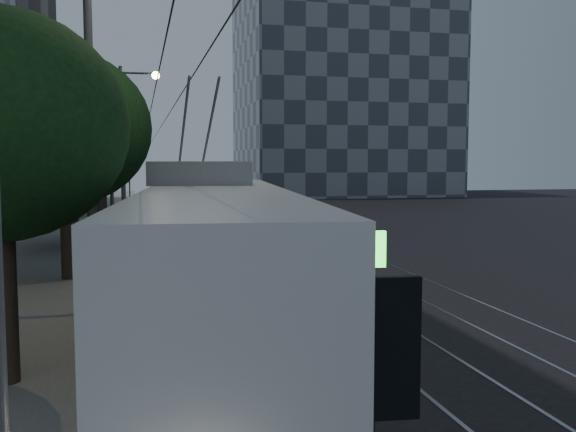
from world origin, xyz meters
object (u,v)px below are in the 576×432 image
at_px(car_white_b, 145,213).
at_px(trolleybus, 215,272).
at_px(car_white_c, 167,213).
at_px(pickup_silver, 153,236).
at_px(car_white_d, 163,204).
at_px(streetlamp_near, 107,41).
at_px(car_white_a, 140,229).
at_px(streetlamp_far, 129,131).

bearing_deg(car_white_b, trolleybus, -68.86).
distance_m(car_white_b, car_white_c, 1.84).
bearing_deg(pickup_silver, car_white_d, 108.64).
relative_size(trolleybus, car_white_d, 2.83).
bearing_deg(car_white_b, streetlamp_near, -73.66).
relative_size(trolleybus, car_white_a, 3.23).
bearing_deg(streetlamp_near, pickup_silver, 83.77).
xyz_separation_m(car_white_b, car_white_d, (1.31, 8.15, -0.00)).
distance_m(car_white_c, car_white_d, 6.87).
bearing_deg(pickup_silver, trolleybus, -64.82).
bearing_deg(car_white_c, streetlamp_far, -132.14).
height_order(pickup_silver, streetlamp_far, streetlamp_far).
xyz_separation_m(car_white_a, car_white_d, (1.60, 16.13, 0.10)).
xyz_separation_m(pickup_silver, car_white_b, (-0.23, 11.66, -0.02)).
relative_size(car_white_b, car_white_c, 1.35).
xyz_separation_m(trolleybus, streetlamp_near, (-2.04, 4.00, 4.89)).
relative_size(trolleybus, streetlamp_far, 1.44).
relative_size(trolleybus, car_white_c, 3.26).
height_order(car_white_c, streetlamp_near, streetlamp_near).
height_order(car_white_d, streetlamp_near, streetlamp_near).
xyz_separation_m(trolleybus, car_white_b, (-1.11, 26.28, -0.99)).
bearing_deg(pickup_silver, streetlamp_near, -74.48).
distance_m(car_white_b, car_white_d, 8.26).
distance_m(pickup_silver, car_white_d, 19.84).
bearing_deg(car_white_a, pickup_silver, -80.60).
xyz_separation_m(trolleybus, streetlamp_far, (-1.90, 24.89, 3.71)).
xyz_separation_m(car_white_c, streetlamp_far, (-2.10, -2.68, 4.82)).
xyz_separation_m(trolleybus, car_white_a, (-1.40, 18.31, -1.09)).
relative_size(car_white_a, car_white_d, 0.88).
distance_m(trolleybus, car_white_a, 18.39).
bearing_deg(car_white_c, car_white_b, -139.49).
distance_m(pickup_silver, streetlamp_near, 12.19).
distance_m(car_white_a, car_white_b, 7.98).
xyz_separation_m(pickup_silver, streetlamp_far, (-1.02, 10.27, 4.68)).
height_order(streetlamp_near, streetlamp_far, streetlamp_near).
bearing_deg(trolleybus, car_white_a, 99.93).
height_order(car_white_a, streetlamp_far, streetlamp_far).
bearing_deg(car_white_c, car_white_d, 85.97).
xyz_separation_m(car_white_a, car_white_b, (0.29, 7.97, 0.10)).
bearing_deg(trolleybus, streetlamp_near, 122.55).
distance_m(trolleybus, car_white_d, 34.45).
bearing_deg(car_white_d, streetlamp_far, -97.09).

